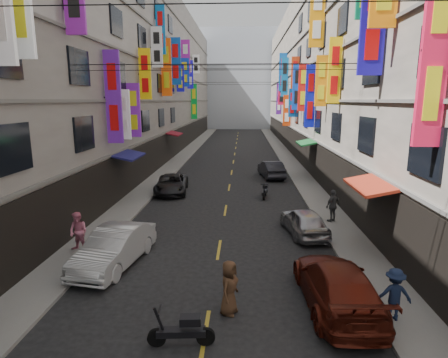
# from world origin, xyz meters

# --- Properties ---
(sidewalk_left) EXTENTS (2.00, 90.00, 0.12)m
(sidewalk_left) POSITION_xyz_m (-6.00, 42.00, 0.06)
(sidewalk_left) COLOR slate
(sidewalk_left) RESTS_ON ground
(sidewalk_right) EXTENTS (2.00, 90.00, 0.12)m
(sidewalk_right) POSITION_xyz_m (6.00, 42.00, 0.06)
(sidewalk_right) COLOR slate
(sidewalk_right) RESTS_ON ground
(building_row_left) EXTENTS (10.14, 90.00, 19.00)m
(building_row_left) POSITION_xyz_m (-11.99, 42.00, 9.49)
(building_row_left) COLOR gray
(building_row_left) RESTS_ON ground
(building_row_right) EXTENTS (10.14, 90.00, 19.00)m
(building_row_right) POSITION_xyz_m (11.99, 42.00, 9.49)
(building_row_right) COLOR #A99C8D
(building_row_right) RESTS_ON ground
(haze_block) EXTENTS (18.00, 8.00, 22.00)m
(haze_block) POSITION_xyz_m (0.00, 92.00, 11.00)
(haze_block) COLOR #AAB1BD
(haze_block) RESTS_ON ground
(shop_signage) EXTENTS (14.00, 55.00, 11.45)m
(shop_signage) POSITION_xyz_m (-0.04, 35.12, 9.16)
(shop_signage) COLOR blue
(shop_signage) RESTS_ON ground
(street_awnings) EXTENTS (13.99, 35.20, 0.41)m
(street_awnings) POSITION_xyz_m (-1.26, 26.00, 3.00)
(street_awnings) COLOR #134A21
(street_awnings) RESTS_ON ground
(overhead_cables) EXTENTS (14.00, 38.04, 1.24)m
(overhead_cables) POSITION_xyz_m (0.00, 30.00, 8.80)
(overhead_cables) COLOR black
(overhead_cables) RESTS_ON ground
(lane_markings) EXTENTS (0.12, 80.20, 0.01)m
(lane_markings) POSITION_xyz_m (0.00, 39.00, 0.00)
(lane_markings) COLOR gold
(lane_markings) RESTS_ON ground
(scooter_crossing) EXTENTS (1.80, 0.50, 1.14)m
(scooter_crossing) POSITION_xyz_m (-0.55, 11.39, 0.44)
(scooter_crossing) COLOR black
(scooter_crossing) RESTS_ON ground
(scooter_far_right) EXTENTS (0.59, 1.80, 1.14)m
(scooter_far_right) POSITION_xyz_m (2.52, 27.09, 0.44)
(scooter_far_right) COLOR black
(scooter_far_right) RESTS_ON ground
(car_left_mid) EXTENTS (2.34, 4.80, 1.52)m
(car_left_mid) POSITION_xyz_m (-4.00, 16.19, 0.76)
(car_left_mid) COLOR silver
(car_left_mid) RESTS_ON ground
(car_left_far) EXTENTS (2.53, 4.78, 1.28)m
(car_left_far) POSITION_xyz_m (-4.00, 28.11, 0.64)
(car_left_far) COLOR black
(car_left_far) RESTS_ON ground
(car_right_near) EXTENTS (2.27, 5.15, 1.47)m
(car_right_near) POSITION_xyz_m (4.00, 13.59, 0.74)
(car_right_near) COLOR #58190F
(car_right_near) RESTS_ON ground
(car_right_mid) EXTENTS (2.20, 4.11, 1.33)m
(car_right_mid) POSITION_xyz_m (4.00, 20.11, 0.66)
(car_right_mid) COLOR #A9A9AE
(car_right_mid) RESTS_ON ground
(car_right_far) EXTENTS (2.21, 4.53, 1.43)m
(car_right_far) POSITION_xyz_m (3.40, 33.86, 0.72)
(car_right_far) COLOR #24252C
(car_right_far) RESTS_ON ground
(pedestrian_lfar) EXTENTS (0.96, 0.79, 1.70)m
(pedestrian_lfar) POSITION_xyz_m (-5.93, 17.29, 0.97)
(pedestrian_lfar) COLOR pink
(pedestrian_lfar) RESTS_ON sidewalk_left
(pedestrian_rnear) EXTENTS (1.04, 0.57, 1.58)m
(pedestrian_rnear) POSITION_xyz_m (5.44, 12.77, 0.91)
(pedestrian_rnear) COLOR #151E3A
(pedestrian_rnear) RESTS_ON sidewalk_right
(pedestrian_rfar) EXTENTS (1.15, 1.09, 1.74)m
(pedestrian_rfar) POSITION_xyz_m (5.78, 21.85, 0.99)
(pedestrian_rfar) COLOR #505153
(pedestrian_rfar) RESTS_ON sidewalk_right
(pedestrian_crossing) EXTENTS (0.83, 0.98, 1.71)m
(pedestrian_crossing) POSITION_xyz_m (0.63, 13.02, 0.85)
(pedestrian_crossing) COLOR #482E1D
(pedestrian_crossing) RESTS_ON ground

